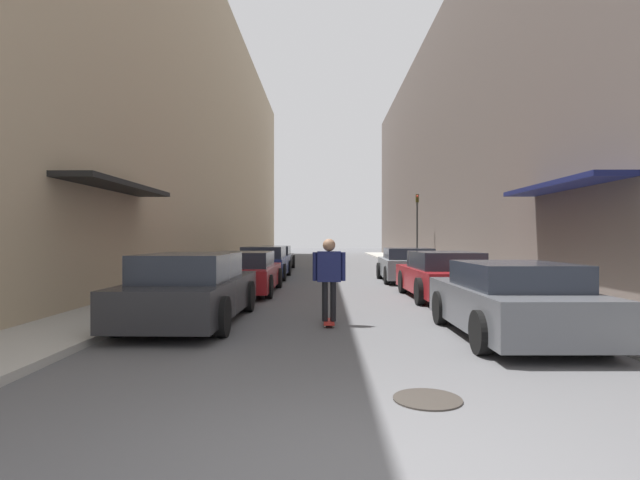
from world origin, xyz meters
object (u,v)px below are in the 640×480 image
(parked_car_left_1, at_px, (244,273))
(parked_car_right_0, at_px, (511,301))
(parked_car_right_2, at_px, (407,265))
(traffic_light, at_px, (417,222))
(skateboarder, at_px, (329,272))
(parked_car_left_2, at_px, (265,263))
(parked_car_left_3, at_px, (275,258))
(parked_car_left_0, at_px, (192,289))
(manhole_cover, at_px, (428,399))
(parked_car_right_1, at_px, (443,276))

(parked_car_left_1, relative_size, parked_car_right_0, 1.15)
(parked_car_right_2, distance_m, traffic_light, 9.16)
(skateboarder, bearing_deg, parked_car_left_2, 103.09)
(parked_car_left_3, xyz_separation_m, parked_car_right_0, (5.66, -17.59, -0.00))
(parked_car_left_0, xyz_separation_m, parked_car_left_3, (-0.00, 16.21, -0.04))
(parked_car_left_2, xyz_separation_m, parked_car_right_2, (5.59, -1.44, -0.01))
(skateboarder, distance_m, manhole_cover, 4.57)
(parked_car_left_2, bearing_deg, parked_car_left_1, -89.69)
(parked_car_left_0, distance_m, manhole_cover, 5.86)
(parked_car_right_2, bearing_deg, parked_car_left_3, 129.44)
(skateboarder, bearing_deg, parked_car_right_2, 72.15)
(parked_car_right_1, bearing_deg, parked_car_left_2, 129.91)
(parked_car_left_0, relative_size, traffic_light, 1.18)
(parked_car_left_3, bearing_deg, parked_car_right_2, -50.56)
(parked_car_right_0, relative_size, manhole_cover, 5.77)
(parked_car_left_2, height_order, parked_car_right_1, parked_car_left_2)
(parked_car_left_0, height_order, parked_car_right_2, parked_car_left_0)
(parked_car_right_1, height_order, parked_car_right_2, parked_car_right_1)
(parked_car_left_2, bearing_deg, parked_car_right_0, -65.39)
(parked_car_left_0, bearing_deg, parked_car_right_1, 34.20)
(parked_car_left_2, relative_size, manhole_cover, 6.53)
(parked_car_right_1, relative_size, skateboarder, 2.70)
(parked_car_right_2, bearing_deg, parked_car_left_1, -144.46)
(parked_car_left_1, relative_size, manhole_cover, 6.65)
(parked_car_left_2, height_order, parked_car_right_0, parked_car_left_2)
(parked_car_left_0, xyz_separation_m, traffic_light, (7.70, 18.01, 1.87))
(parked_car_left_3, bearing_deg, parked_car_right_1, -64.75)
(skateboarder, bearing_deg, parked_car_right_1, 52.85)
(manhole_cover, relative_size, traffic_light, 0.18)
(parked_car_left_0, distance_m, traffic_light, 19.68)
(parked_car_left_1, xyz_separation_m, parked_car_right_0, (5.51, -6.68, 0.00))
(traffic_light, bearing_deg, parked_car_left_1, -120.70)
(parked_car_right_1, xyz_separation_m, parked_car_right_2, (-0.08, 5.34, -0.00))
(parked_car_left_0, bearing_deg, parked_car_left_1, 88.40)
(parked_car_left_1, xyz_separation_m, traffic_light, (7.55, 12.71, 1.92))
(parked_car_left_1, height_order, parked_car_left_2, parked_car_left_2)
(skateboarder, height_order, manhole_cover, skateboarder)
(parked_car_left_2, relative_size, traffic_light, 1.16)
(parked_car_left_1, relative_size, skateboarder, 2.84)
(parked_car_left_1, distance_m, parked_car_right_2, 6.83)
(parked_car_right_2, bearing_deg, parked_car_left_2, 165.56)
(parked_car_right_2, relative_size, traffic_light, 1.02)
(parked_car_left_3, distance_m, skateboarder, 16.63)
(parked_car_left_2, xyz_separation_m, parked_car_left_3, (-0.12, 5.50, -0.02))
(traffic_light, bearing_deg, parked_car_left_2, -136.07)
(parked_car_left_0, xyz_separation_m, skateboarder, (2.66, -0.20, 0.35))
(parked_car_right_1, bearing_deg, parked_car_left_0, -145.80)
(skateboarder, bearing_deg, parked_car_right_0, -21.38)
(parked_car_left_3, relative_size, parked_car_right_0, 1.15)
(parked_car_left_3, height_order, parked_car_right_2, parked_car_right_2)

